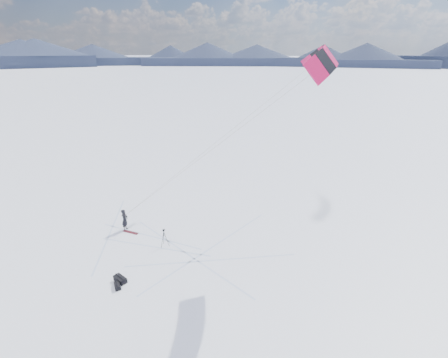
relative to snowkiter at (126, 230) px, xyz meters
The scene contains 9 objects.
ground 3.42m from the snowkiter, 48.27° to the right, with size 1800.00×1800.00×0.00m, color white.
horizon_hills 5.78m from the snowkiter, 48.27° to the right, with size 704.47×706.88×10.54m.
snow_tracks 3.33m from the snowkiter, 60.72° to the right, with size 14.76×10.25×0.01m.
snowkiter is the anchor object (origin of this frame).
snowboard 0.65m from the snowkiter, 15.11° to the right, with size 1.37×0.25×0.04m, color maroon.
tripod 4.31m from the snowkiter, ahead, with size 0.64×0.61×1.38m.
gear_bag_a 6.44m from the snowkiter, 50.14° to the right, with size 0.97×0.61×0.40m.
gear_bag_b 6.97m from the snowkiter, 51.24° to the right, with size 0.75×0.68×0.31m.
power_kite 18.68m from the snowkiter, 15.67° to the left, with size 14.60×6.67×12.46m.
Camera 1 is at (15.00, -14.02, 13.33)m, focal length 26.00 mm.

